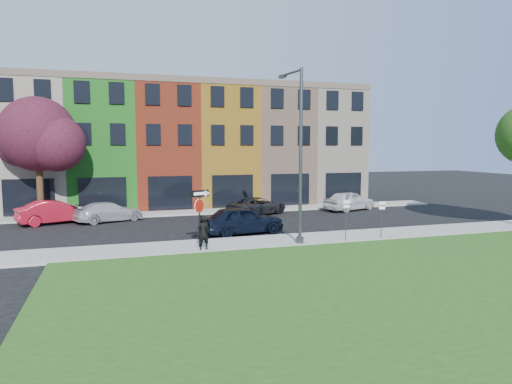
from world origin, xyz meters
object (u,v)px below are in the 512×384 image
object	(u,v)px
man	(203,233)
street_lamp	(299,156)
sedan_near	(242,220)
stop_sign	(199,207)

from	to	relation	value
man	street_lamp	xyz separation A→B (m)	(5.04, 0.21, 3.65)
man	sedan_near	size ratio (longest dim) A/B	0.32
sedan_near	street_lamp	distance (m)	5.59
stop_sign	man	distance (m)	1.34
stop_sign	street_lamp	world-z (taller)	street_lamp
sedan_near	street_lamp	size ratio (longest dim) A/B	0.58
stop_sign	sedan_near	world-z (taller)	stop_sign
man	sedan_near	xyz separation A→B (m)	(3.02, 3.80, -0.12)
man	stop_sign	bearing A→B (deg)	-92.84
sedan_near	street_lamp	world-z (taller)	street_lamp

